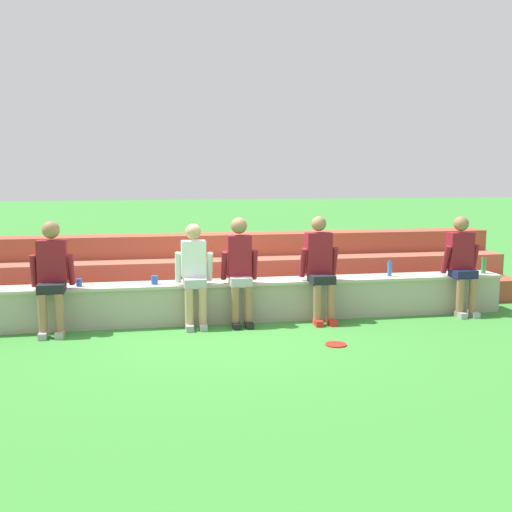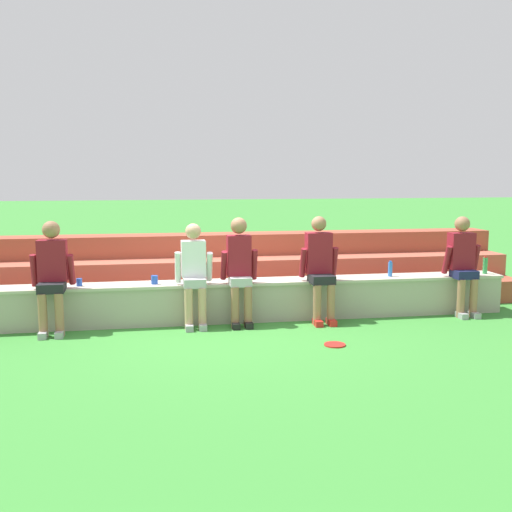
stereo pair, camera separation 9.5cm
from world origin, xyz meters
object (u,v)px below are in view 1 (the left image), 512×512
at_px(person_center, 240,267).
at_px(plastic_cup_middle, 155,280).
at_px(water_bottle_mid_left, 484,265).
at_px(person_left_of_center, 194,271).
at_px(person_far_left, 52,273).
at_px(person_far_right, 462,261).
at_px(person_right_of_center, 320,265).
at_px(water_bottle_mid_right, 390,269).
at_px(plastic_cup_right_end, 79,283).
at_px(frisbee, 336,344).

xyz_separation_m(person_center, plastic_cup_middle, (-1.14, 0.21, -0.17)).
bearing_deg(water_bottle_mid_left, person_left_of_center, -177.40).
bearing_deg(person_far_left, person_far_right, 0.06).
distance_m(person_left_of_center, person_far_right, 3.88).
xyz_separation_m(person_right_of_center, person_far_right, (2.14, 0.01, -0.00)).
bearing_deg(person_center, person_right_of_center, 0.10).
relative_size(person_far_left, person_right_of_center, 0.99).
relative_size(person_left_of_center, water_bottle_mid_right, 6.07).
bearing_deg(plastic_cup_right_end, frisbee, -24.96).
height_order(water_bottle_mid_left, plastic_cup_middle, water_bottle_mid_left).
height_order(water_bottle_mid_left, frisbee, water_bottle_mid_left).
height_order(person_left_of_center, water_bottle_mid_left, person_left_of_center).
distance_m(person_left_of_center, person_center, 0.61).
bearing_deg(person_center, person_far_right, 0.16).
height_order(person_far_right, plastic_cup_middle, person_far_right).
bearing_deg(person_far_left, water_bottle_mid_left, 1.98).
bearing_deg(person_far_right, person_center, -179.84).
bearing_deg(person_far_left, plastic_cup_right_end, 37.75).
height_order(person_right_of_center, water_bottle_mid_left, person_right_of_center).
distance_m(person_left_of_center, water_bottle_mid_left, 4.36).
bearing_deg(water_bottle_mid_left, person_far_right, -156.63).
distance_m(person_center, person_far_right, 3.26).
xyz_separation_m(person_left_of_center, water_bottle_mid_right, (2.86, 0.22, -0.08)).
xyz_separation_m(person_center, person_right_of_center, (1.12, 0.00, -0.01)).
bearing_deg(frisbee, person_far_right, 27.89).
height_order(plastic_cup_right_end, frisbee, plastic_cup_right_end).
height_order(person_right_of_center, frisbee, person_right_of_center).
bearing_deg(person_far_right, person_left_of_center, 179.87).
distance_m(person_left_of_center, plastic_cup_right_end, 1.54).
height_order(person_left_of_center, frisbee, person_left_of_center).
relative_size(water_bottle_mid_left, water_bottle_mid_right, 1.16).
distance_m(person_far_left, person_center, 2.43).
distance_m(person_far_left, person_left_of_center, 1.82).
relative_size(person_center, person_right_of_center, 1.00).
xyz_separation_m(person_far_right, plastic_cup_middle, (-4.40, 0.20, -0.16)).
xyz_separation_m(water_bottle_mid_right, plastic_cup_right_end, (-4.38, 0.00, -0.06)).
xyz_separation_m(person_right_of_center, frisbee, (-0.15, -1.21, -0.78)).
height_order(person_far_right, water_bottle_mid_left, person_far_right).
relative_size(person_left_of_center, plastic_cup_right_end, 13.62).
bearing_deg(person_left_of_center, frisbee, -37.59).
height_order(person_far_right, plastic_cup_right_end, person_far_right).
bearing_deg(plastic_cup_right_end, water_bottle_mid_right, -0.03).
xyz_separation_m(person_right_of_center, water_bottle_mid_right, (1.13, 0.23, -0.12)).
distance_m(person_far_right, plastic_cup_right_end, 5.40).
bearing_deg(plastic_cup_middle, person_far_left, -170.97).
bearing_deg(person_center, water_bottle_mid_left, 3.30).
bearing_deg(plastic_cup_right_end, water_bottle_mid_left, -0.23).
distance_m(person_right_of_center, plastic_cup_right_end, 3.26).
relative_size(person_far_right, plastic_cup_right_end, 14.10).
relative_size(person_center, frisbee, 5.69).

